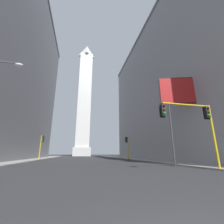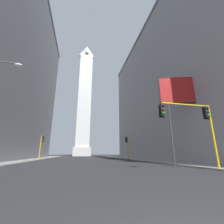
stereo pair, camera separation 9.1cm
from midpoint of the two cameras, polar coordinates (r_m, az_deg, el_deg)
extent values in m
cube|color=gray|center=(33.82, -31.67, -15.57)|extent=(5.00, 101.58, 0.15)
cube|color=gray|center=(35.20, 12.22, -17.35)|extent=(5.00, 101.58, 0.15)
cube|color=#9E9EA0|center=(41.85, 26.48, 7.25)|extent=(20.86, 51.33, 32.86)
cube|color=slate|center=(50.43, 23.96, 25.29)|extent=(21.07, 51.84, 0.90)
cube|color=silver|center=(86.33, -11.45, -14.63)|extent=(9.40, 9.40, 4.54)
cube|color=silver|center=(92.08, -10.42, 5.15)|extent=(7.52, 7.52, 57.84)
pyramid|color=silver|center=(108.12, -9.51, 21.78)|extent=(7.52, 7.52, 8.27)
cylinder|color=yellow|center=(16.80, 34.30, -7.57)|extent=(0.18, 0.18, 5.92)
cylinder|color=#262626|center=(16.79, 35.87, -17.39)|extent=(0.40, 0.40, 0.10)
cube|color=black|center=(16.95, 32.48, -0.06)|extent=(0.37, 0.37, 1.10)
cube|color=black|center=(17.09, 32.11, -0.22)|extent=(0.58, 0.09, 1.32)
sphere|color=#410907|center=(16.89, 32.70, 1.22)|extent=(0.22, 0.22, 0.22)
sphere|color=#483506|center=(16.81, 32.87, 0.11)|extent=(0.22, 0.22, 0.22)
sphere|color=green|center=(16.74, 33.04, -1.02)|extent=(0.22, 0.22, 0.22)
cylinder|color=yellow|center=(15.66, 26.45, 2.50)|extent=(4.95, 0.14, 0.14)
sphere|color=yellow|center=(17.30, 32.88, 1.80)|extent=(0.18, 0.18, 0.18)
cube|color=black|center=(14.08, 18.87, 0.73)|extent=(0.37, 0.37, 1.10)
cube|color=black|center=(14.24, 18.57, 0.53)|extent=(0.58, 0.09, 1.32)
sphere|color=#410907|center=(14.01, 19.07, 2.28)|extent=(0.22, 0.22, 0.22)
sphere|color=#483506|center=(13.92, 19.19, 0.95)|extent=(0.22, 0.22, 0.22)
sphere|color=green|center=(13.83, 19.32, -0.41)|extent=(0.22, 0.22, 0.22)
cylinder|color=yellow|center=(35.75, -25.64, -12.16)|extent=(0.18, 0.18, 5.15)
cylinder|color=#262626|center=(35.76, -26.12, -16.18)|extent=(0.40, 0.40, 0.10)
cube|color=black|center=(35.80, -24.83, -9.23)|extent=(0.37, 0.37, 1.10)
cube|color=black|center=(35.98, -24.80, -9.25)|extent=(0.58, 0.09, 1.32)
sphere|color=#410907|center=(35.64, -24.80, -8.65)|extent=(0.22, 0.22, 0.22)
sphere|color=#483506|center=(35.61, -24.86, -9.20)|extent=(0.22, 0.22, 0.22)
sphere|color=green|center=(35.59, -24.92, -9.74)|extent=(0.22, 0.22, 0.22)
cylinder|color=yellow|center=(36.35, 6.17, -13.49)|extent=(0.18, 0.18, 5.27)
cylinder|color=#262626|center=(36.35, 6.30, -17.56)|extent=(0.40, 0.40, 0.10)
cube|color=black|center=(36.37, 5.64, -10.45)|extent=(0.37, 0.37, 1.10)
cube|color=black|center=(36.54, 5.53, -10.48)|extent=(0.58, 0.08, 1.32)
sphere|color=#410907|center=(36.23, 5.75, -9.89)|extent=(0.22, 0.22, 0.22)
sphere|color=#483506|center=(36.20, 5.76, -10.42)|extent=(0.22, 0.22, 0.22)
sphere|color=green|center=(36.17, 5.78, -10.96)|extent=(0.22, 0.22, 0.22)
cylinder|color=#4C4C51|center=(16.03, -36.69, 15.13)|extent=(2.78, 0.12, 0.12)
ellipsoid|color=silver|center=(15.45, -31.92, 14.97)|extent=(0.64, 0.36, 0.26)
cylinder|color=#3F3F42|center=(20.81, 21.79, -7.29)|extent=(0.18, 0.18, 7.98)
cylinder|color=#3F3F42|center=(22.61, 32.95, -6.49)|extent=(0.18, 0.18, 7.98)
cube|color=red|center=(23.03, 25.80, 7.48)|extent=(6.33, 2.08, 3.63)
cube|color=black|center=(23.03, 25.80, 7.48)|extent=(6.52, 2.03, 3.87)
camera|label=1|loc=(0.05, -89.95, -0.01)|focal=24.00mm
camera|label=2|loc=(0.05, 90.05, 0.01)|focal=24.00mm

